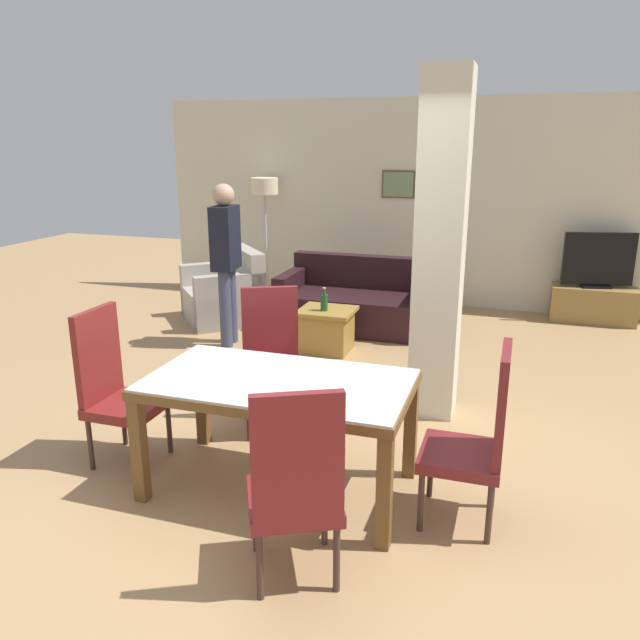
{
  "coord_description": "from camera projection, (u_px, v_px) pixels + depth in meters",
  "views": [
    {
      "loc": [
        1.36,
        -3.34,
        2.19
      ],
      "look_at": [
        0.0,
        0.83,
        0.9
      ],
      "focal_mm": 35.0,
      "sensor_mm": 36.0,
      "label": 1
    }
  ],
  "objects": [
    {
      "name": "tv_screen",
      "position": [
        598.0,
        261.0,
        7.52
      ],
      "size": [
        0.83,
        0.27,
        0.67
      ],
      "rotation": [
        0.0,
        0.0,
        3.37
      ],
      "color": "black",
      "rests_on": "tv_stand"
    },
    {
      "name": "tv_stand",
      "position": [
        593.0,
        304.0,
        7.68
      ],
      "size": [
        0.99,
        0.4,
        0.44
      ],
      "color": "olive",
      "rests_on": "ground_plane"
    },
    {
      "name": "floor_lamp",
      "position": [
        265.0,
        197.0,
        8.57
      ],
      "size": [
        0.37,
        0.37,
        1.67
      ],
      "color": "#B7B7BC",
      "rests_on": "ground_plane"
    },
    {
      "name": "bottle",
      "position": [
        324.0,
        302.0,
        6.49
      ],
      "size": [
        0.08,
        0.08,
        0.25
      ],
      "color": "#194C23",
      "rests_on": "coffee_table"
    },
    {
      "name": "dining_table",
      "position": [
        279.0,
        402.0,
        3.9
      ],
      "size": [
        1.64,
        0.91,
        0.75
      ],
      "color": "brown",
      "rests_on": "ground_plane"
    },
    {
      "name": "dining_chair_near_right",
      "position": [
        295.0,
        484.0,
        3.04
      ],
      "size": [
        0.62,
        0.62,
        1.09
      ],
      "rotation": [
        0.0,
        0.0,
        0.47
      ],
      "color": "maroon",
      "rests_on": "ground_plane"
    },
    {
      "name": "standing_person",
      "position": [
        226.0,
        254.0,
        6.61
      ],
      "size": [
        0.26,
        0.4,
        1.74
      ],
      "rotation": [
        0.0,
        0.0,
        -1.46
      ],
      "color": "#383F5B",
      "rests_on": "ground_plane"
    },
    {
      "name": "dining_chair_far_left",
      "position": [
        271.0,
        357.0,
        4.82
      ],
      "size": [
        0.61,
        0.61,
        1.09
      ],
      "rotation": [
        0.0,
        0.0,
        -2.7
      ],
      "color": "maroon",
      "rests_on": "ground_plane"
    },
    {
      "name": "dining_chair_head_left",
      "position": [
        114.0,
        385.0,
        4.27
      ],
      "size": [
        0.46,
        0.46,
        1.09
      ],
      "rotation": [
        0.0,
        0.0,
        -1.57
      ],
      "color": "maroon",
      "rests_on": "ground_plane"
    },
    {
      "name": "sofa",
      "position": [
        357.0,
        304.0,
        7.46
      ],
      "size": [
        1.77,
        0.94,
        0.81
      ],
      "rotation": [
        0.0,
        0.0,
        3.14
      ],
      "color": "black",
      "rests_on": "ground_plane"
    },
    {
      "name": "coffee_table",
      "position": [
        327.0,
        329.0,
        6.62
      ],
      "size": [
        0.57,
        0.52,
        0.46
      ],
      "color": "olive",
      "rests_on": "ground_plane"
    },
    {
      "name": "ground_plane",
      "position": [
        281.0,
        487.0,
        4.07
      ],
      "size": [
        18.0,
        18.0,
        0.0
      ],
      "primitive_type": "plane",
      "color": "#A68055"
    },
    {
      "name": "divider_pillar",
      "position": [
        440.0,
        250.0,
        4.84
      ],
      "size": [
        0.36,
        0.38,
        2.7
      ],
      "color": "beige",
      "rests_on": "ground_plane"
    },
    {
      "name": "back_wall",
      "position": [
        418.0,
        204.0,
        8.29
      ],
      "size": [
        7.2,
        0.09,
        2.7
      ],
      "color": "beige",
      "rests_on": "ground_plane"
    },
    {
      "name": "dining_chair_head_right",
      "position": [
        479.0,
        435.0,
        3.55
      ],
      "size": [
        0.46,
        0.46,
        1.09
      ],
      "rotation": [
        0.0,
        0.0,
        1.57
      ],
      "color": "maroon",
      "rests_on": "ground_plane"
    },
    {
      "name": "armchair",
      "position": [
        226.0,
        297.0,
        7.71
      ],
      "size": [
        1.25,
        1.25,
        0.88
      ],
      "rotation": [
        0.0,
        0.0,
        2.29
      ],
      "color": "#AAA297",
      "rests_on": "ground_plane"
    }
  ]
}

